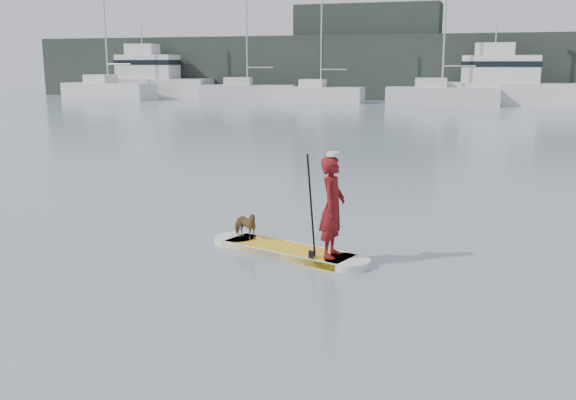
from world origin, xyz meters
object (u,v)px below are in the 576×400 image
(paddler, at_px, (332,207))
(motor_yacht_a, at_px, (508,82))
(sailboat_b, at_px, (247,91))
(motor_yacht_b, at_px, (154,78))
(dog, at_px, (245,225))
(paddleboard, at_px, (288,250))
(sailboat_c, at_px, (320,93))
(sailboat_a, at_px, (108,90))
(sailboat_d, at_px, (441,94))

(paddler, height_order, motor_yacht_a, motor_yacht_a)
(sailboat_b, distance_m, motor_yacht_a, 23.06)
(motor_yacht_a, height_order, motor_yacht_b, motor_yacht_b)
(dog, xyz_separation_m, motor_yacht_b, (-28.33, 46.87, 1.57))
(paddleboard, distance_m, sailboat_c, 46.17)
(paddleboard, relative_size, sailboat_b, 0.25)
(sailboat_a, height_order, sailboat_d, sailboat_a)
(paddleboard, height_order, sailboat_a, sailboat_a)
(motor_yacht_b, bearing_deg, dog, -61.87)
(sailboat_a, xyz_separation_m, motor_yacht_a, (36.47, 2.47, 0.95))
(motor_yacht_b, bearing_deg, sailboat_a, -131.32)
(motor_yacht_b, bearing_deg, sailboat_d, -10.60)
(sailboat_d, height_order, motor_yacht_a, sailboat_d)
(paddler, xyz_separation_m, sailboat_d, (-1.80, 43.69, -0.05))
(motor_yacht_a, bearing_deg, paddleboard, -93.80)
(sailboat_c, height_order, motor_yacht_a, sailboat_c)
(paddler, relative_size, sailboat_d, 0.13)
(dog, bearing_deg, sailboat_c, 35.09)
(dog, bearing_deg, sailboat_d, 21.77)
(dog, height_order, sailboat_a, sailboat_a)
(sailboat_c, bearing_deg, paddleboard, -75.91)
(sailboat_b, bearing_deg, dog, -80.17)
(paddleboard, height_order, sailboat_b, sailboat_b)
(motor_yacht_a, distance_m, motor_yacht_b, 33.58)
(paddler, relative_size, sailboat_a, 0.13)
(paddler, bearing_deg, sailboat_d, 3.20)
(sailboat_d, bearing_deg, paddleboard, -94.73)
(paddler, distance_m, dog, 2.04)
(sailboat_b, distance_m, sailboat_d, 18.03)
(paddler, bearing_deg, dog, 73.04)
(sailboat_b, relative_size, sailboat_d, 0.98)
(sailboat_d, bearing_deg, sailboat_a, 173.89)
(paddler, xyz_separation_m, sailboat_c, (-12.32, 45.01, -0.20))
(paddleboard, bearing_deg, motor_yacht_b, 139.64)
(sailboat_b, height_order, sailboat_d, sailboat_d)
(sailboat_a, bearing_deg, motor_yacht_a, 8.50)
(dog, xyz_separation_m, sailboat_a, (-31.25, 43.18, 0.54))
(motor_yacht_a, bearing_deg, dog, -95.04)
(sailboat_a, xyz_separation_m, sailboat_c, (20.78, 1.23, -0.13))
(sailboat_c, bearing_deg, dog, -76.99)
(paddler, relative_size, dog, 2.78)
(paddler, bearing_deg, paddleboard, 73.04)
(paddleboard, bearing_deg, paddler, 0.00)
(sailboat_c, height_order, motor_yacht_b, sailboat_c)
(paddleboard, xyz_separation_m, paddler, (0.89, -0.29, 0.93))
(paddleboard, relative_size, sailboat_c, 0.30)
(motor_yacht_b, bearing_deg, motor_yacht_a, -5.10)
(sailboat_c, bearing_deg, paddler, -74.94)
(paddleboard, height_order, dog, dog)
(paddleboard, xyz_separation_m, motor_yacht_a, (4.26, 45.96, 1.81))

